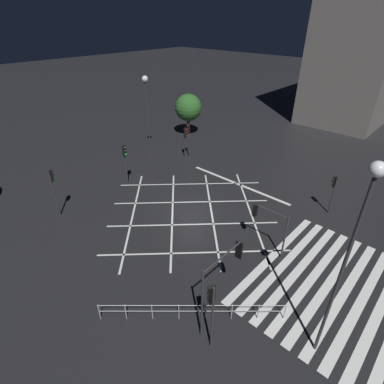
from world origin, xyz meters
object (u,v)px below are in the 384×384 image
at_px(traffic_light_sw_cross, 211,305).
at_px(traffic_light_ne_cross, 185,137).
at_px(street_lamp_west, 146,96).
at_px(traffic_light_sw_main, 223,271).
at_px(street_tree_near, 188,108).
at_px(traffic_light_median_south, 266,219).
at_px(street_lamp_east, 355,233).
at_px(traffic_light_se_cross, 334,187).
at_px(traffic_light_median_north, 125,157).
at_px(traffic_light_nw_main, 53,183).
at_px(traffic_light_ne_main, 189,133).

height_order(traffic_light_sw_cross, traffic_light_ne_cross, traffic_light_sw_cross).
bearing_deg(street_lamp_west, traffic_light_sw_cross, -123.46).
height_order(traffic_light_sw_main, traffic_light_sw_cross, traffic_light_sw_main).
distance_m(traffic_light_sw_main, street_lamp_west, 22.01).
relative_size(street_lamp_west, street_tree_near, 1.61).
bearing_deg(traffic_light_median_south, traffic_light_ne_cross, -26.74).
bearing_deg(traffic_light_sw_main, traffic_light_sw_cross, -159.14).
height_order(street_lamp_east, street_lamp_west, street_lamp_east).
distance_m(traffic_light_se_cross, traffic_light_median_north, 17.35).
height_order(street_lamp_west, street_tree_near, street_lamp_west).
relative_size(traffic_light_sw_main, traffic_light_nw_main, 1.12).
bearing_deg(traffic_light_ne_cross, street_lamp_west, -148.79).
bearing_deg(street_tree_near, traffic_light_sw_main, -133.16).
height_order(traffic_light_nw_main, traffic_light_ne_cross, traffic_light_nw_main).
bearing_deg(traffic_light_ne_main, traffic_light_sw_main, 47.95).
bearing_deg(traffic_light_ne_cross, street_tree_near, 130.96).
bearing_deg(street_lamp_east, traffic_light_sw_cross, 131.07).
xyz_separation_m(traffic_light_sw_main, street_lamp_west, (11.19, 18.69, 3.19)).
distance_m(traffic_light_ne_main, traffic_light_ne_cross, 0.50).
height_order(traffic_light_sw_main, traffic_light_nw_main, traffic_light_sw_main).
distance_m(traffic_light_sw_main, traffic_light_se_cross, 13.42).
bearing_deg(traffic_light_ne_main, street_tree_near, -136.35).
height_order(traffic_light_median_north, traffic_light_median_south, traffic_light_median_north).
bearing_deg(street_tree_near, traffic_light_ne_main, -136.35).
distance_m(traffic_light_nw_main, street_tree_near, 20.64).
distance_m(traffic_light_nw_main, street_lamp_west, 13.44).
distance_m(traffic_light_ne_main, street_tree_near, 7.14).
distance_m(traffic_light_sw_cross, traffic_light_median_south, 8.03).
xyz_separation_m(traffic_light_se_cross, traffic_light_median_south, (-7.14, 1.58, 0.02)).
relative_size(traffic_light_se_cross, traffic_light_ne_cross, 0.96).
relative_size(traffic_light_ne_cross, street_tree_near, 0.65).
bearing_deg(traffic_light_sw_main, traffic_light_median_north, 70.14).
distance_m(traffic_light_se_cross, traffic_light_nw_main, 21.08).
xyz_separation_m(traffic_light_se_cross, traffic_light_median_north, (-7.90, 15.44, 0.38)).
bearing_deg(traffic_light_median_south, traffic_light_nw_main, 28.56).
xyz_separation_m(traffic_light_ne_main, traffic_light_median_south, (-7.43, -13.86, -0.36)).
xyz_separation_m(traffic_light_nw_main, traffic_light_sw_cross, (-0.36, -15.53, 0.03)).
bearing_deg(traffic_light_sw_main, traffic_light_median_south, 11.71).
xyz_separation_m(traffic_light_se_cross, traffic_light_ne_main, (0.29, 15.44, 0.38)).
bearing_deg(traffic_light_ne_main, street_lamp_west, -54.96).
height_order(traffic_light_sw_cross, street_lamp_west, street_lamp_west).
relative_size(traffic_light_sw_main, traffic_light_median_north, 1.17).
bearing_deg(street_tree_near, traffic_light_ne_cross, -139.04).
distance_m(traffic_light_median_north, traffic_light_ne_cross, 7.80).
distance_m(traffic_light_ne_main, street_lamp_west, 5.72).
relative_size(traffic_light_ne_main, street_lamp_west, 0.45).
xyz_separation_m(traffic_light_nw_main, street_lamp_east, (2.91, -19.28, 4.07)).
height_order(traffic_light_median_north, traffic_light_nw_main, traffic_light_nw_main).
distance_m(traffic_light_sw_main, street_tree_near, 27.49).
bearing_deg(street_lamp_west, traffic_light_nw_main, -163.18).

